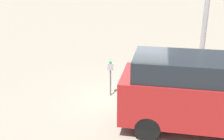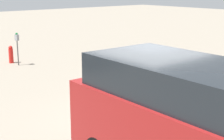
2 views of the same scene
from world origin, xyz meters
name	(u,v)px [view 1 (image 1 of 2)]	position (x,y,z in m)	size (l,w,h in m)	color
ground_plane	(128,103)	(0.00, 0.00, 0.00)	(80.00, 80.00, 0.00)	gray
parking_meter_near	(110,70)	(-0.73, 0.52, 1.00)	(0.21, 0.13, 1.36)	#4C4C4C
lamp_post	(203,40)	(2.61, 1.99, 1.91)	(0.44, 0.44, 5.28)	beige
parked_van	(198,92)	(2.14, -1.32, 1.21)	(4.48, 2.00, 2.23)	maroon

